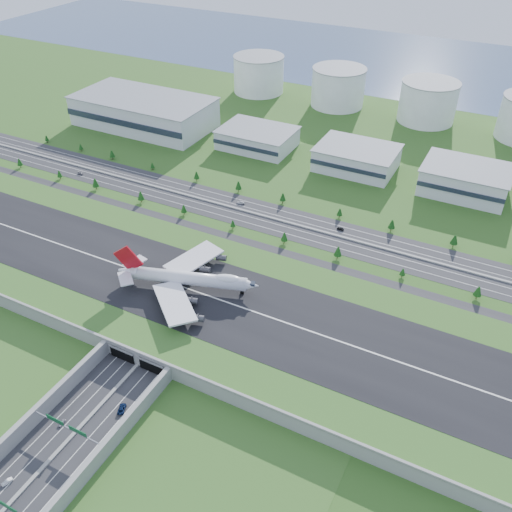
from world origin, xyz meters
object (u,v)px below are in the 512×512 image
at_px(car_7, 241,203).
at_px(car_1, 7,482).
at_px(car_0, 62,423).
at_px(car_4, 80,173).
at_px(boeing_747, 188,278).
at_px(car_5, 340,229).
at_px(car_2, 122,409).
at_px(fuel_tank_a, 259,74).

bearing_deg(car_7, car_1, -9.20).
distance_m(car_1, car_7, 224.45).
bearing_deg(car_0, car_4, 126.25).
height_order(boeing_747, car_7, boeing_747).
bearing_deg(boeing_747, car_5, 46.94).
height_order(car_0, car_7, car_7).
xyz_separation_m(car_4, car_5, (201.27, 17.76, -0.07)).
bearing_deg(car_5, car_2, -1.48).
relative_size(boeing_747, car_0, 18.50).
relative_size(fuel_tank_a, car_7, 8.54).
relative_size(fuel_tank_a, car_1, 11.78).
distance_m(car_4, car_7, 129.82).
height_order(fuel_tank_a, car_0, fuel_tank_a).
height_order(car_0, car_2, car_2).
height_order(car_2, car_5, car_2).
bearing_deg(car_2, car_4, -67.42).
bearing_deg(car_4, car_7, -67.91).
distance_m(car_0, car_7, 194.77).
relative_size(fuel_tank_a, boeing_747, 0.67).
xyz_separation_m(fuel_tank_a, car_1, (112.54, -430.96, -16.68)).
bearing_deg(car_0, fuel_tank_a, 101.70).
bearing_deg(boeing_747, car_7, 85.71).
xyz_separation_m(boeing_747, car_2, (14.00, -74.86, -13.76)).
height_order(fuel_tank_a, car_4, fuel_tank_a).
bearing_deg(car_1, car_4, 146.03).
bearing_deg(car_1, car_2, 89.92).
relative_size(boeing_747, car_2, 12.13).
distance_m(fuel_tank_a, car_0, 416.85).
relative_size(fuel_tank_a, car_4, 10.17).
xyz_separation_m(car_1, car_5, (52.02, 223.77, 0.07)).
distance_m(fuel_tank_a, car_5, 265.11).
xyz_separation_m(fuel_tank_a, car_4, (-36.71, -224.95, -16.54)).
bearing_deg(car_4, boeing_747, -104.56).
distance_m(fuel_tank_a, boeing_747, 330.15).
xyz_separation_m(car_0, car_2, (17.93, 17.19, 0.17)).
xyz_separation_m(car_0, car_1, (0.67, -29.75, 0.01)).
height_order(car_4, car_7, car_7).
xyz_separation_m(car_1, car_7, (-20.62, 223.50, 0.15)).
relative_size(boeing_747, car_5, 16.08).
relative_size(car_0, car_2, 0.66).
bearing_deg(fuel_tank_a, car_7, -66.10).
height_order(fuel_tank_a, car_5, fuel_tank_a).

